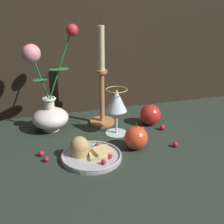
{
  "coord_description": "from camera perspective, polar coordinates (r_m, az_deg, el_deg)",
  "views": [
    {
      "loc": [
        -0.23,
        -0.9,
        0.49
      ],
      "look_at": [
        0.05,
        0.02,
        0.1
      ],
      "focal_mm": 50.0,
      "sensor_mm": 36.0,
      "label": 1
    }
  ],
  "objects": [
    {
      "name": "berry_under_candlestick",
      "position": [
        0.99,
        -12.85,
        -7.42
      ],
      "size": [
        0.02,
        0.02,
        0.02
      ],
      "primitive_type": "sphere",
      "color": "#AD192D",
      "rests_on": "ground_plane"
    },
    {
      "name": "berry_front_center",
      "position": [
        1.14,
        5.56,
        -3.05
      ],
      "size": [
        0.02,
        0.02,
        0.02
      ],
      "primitive_type": "sphere",
      "color": "#AD192D",
      "rests_on": "ground_plane"
    },
    {
      "name": "candlestick",
      "position": [
        1.15,
        -1.86,
        4.09
      ],
      "size": [
        0.09,
        0.09,
        0.37
      ],
      "color": "#B77042",
      "rests_on": "ground_plane"
    },
    {
      "name": "apple_beside_vase",
      "position": [
        1.18,
        7.03,
        -0.49
      ],
      "size": [
        0.08,
        0.08,
        0.09
      ],
      "color": "red",
      "rests_on": "ground_plane"
    },
    {
      "name": "berry_near_plate",
      "position": [
        1.15,
        9.18,
        -2.79
      ],
      "size": [
        0.02,
        0.02,
        0.02
      ],
      "primitive_type": "sphere",
      "color": "#AD192D",
      "rests_on": "ground_plane"
    },
    {
      "name": "apple_near_glass",
      "position": [
        1.0,
        4.42,
        -4.71
      ],
      "size": [
        0.08,
        0.08,
        0.09
      ],
      "color": "#D14223",
      "rests_on": "ground_plane"
    },
    {
      "name": "ground_plane",
      "position": [
        1.05,
        -2.27,
        -5.75
      ],
      "size": [
        2.4,
        2.4,
        0.0
      ],
      "primitive_type": "plane",
      "color": "#232D23",
      "rests_on": "ground"
    },
    {
      "name": "plate_with_pastries",
      "position": [
        0.96,
        -4.32,
        -7.52
      ],
      "size": [
        0.18,
        0.18,
        0.07
      ],
      "color": "#A3A3A8",
      "rests_on": "ground_plane"
    },
    {
      "name": "berry_far_right",
      "position": [
        0.96,
        -11.92,
        -8.46
      ],
      "size": [
        0.02,
        0.02,
        0.02
      ],
      "primitive_type": "sphere",
      "color": "#AD192D",
      "rests_on": "ground_plane"
    },
    {
      "name": "vase",
      "position": [
        1.13,
        -11.54,
        1.33
      ],
      "size": [
        0.19,
        0.13,
        0.37
      ],
      "color": "silver",
      "rests_on": "ground_plane"
    },
    {
      "name": "berry_by_glass_stem",
      "position": [
        1.04,
        11.5,
        -5.84
      ],
      "size": [
        0.02,
        0.02,
        0.02
      ],
      "primitive_type": "sphere",
      "color": "#AD192D",
      "rests_on": "ground_plane"
    },
    {
      "name": "wine_glass",
      "position": [
        1.07,
        0.84,
        1.76
      ],
      "size": [
        0.08,
        0.08,
        0.17
      ],
      "color": "silver",
      "rests_on": "ground_plane"
    }
  ]
}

